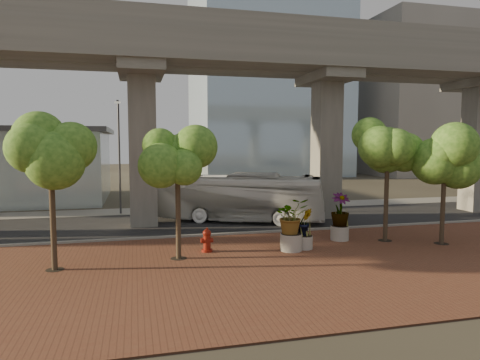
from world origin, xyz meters
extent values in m
plane|color=#363227|center=(0.00, 0.00, 0.00)|extent=(160.00, 160.00, 0.00)
cube|color=brown|center=(0.00, -8.00, 0.03)|extent=(70.00, 13.00, 0.06)
cube|color=black|center=(0.00, 2.00, 0.02)|extent=(90.00, 8.00, 0.04)
cube|color=gray|center=(0.00, -2.00, 0.08)|extent=(70.00, 0.25, 0.16)
cube|color=gray|center=(0.00, 7.50, 0.03)|extent=(90.00, 3.00, 0.06)
cube|color=gray|center=(0.00, 0.40, 10.50)|extent=(72.00, 2.40, 1.80)
cube|color=gray|center=(0.00, 3.60, 10.50)|extent=(72.00, 2.40, 1.80)
cube|color=gray|center=(0.00, -0.70, 11.90)|extent=(72.00, 0.12, 1.00)
cube|color=gray|center=(0.00, 4.70, 11.90)|extent=(72.00, 0.12, 1.00)
cube|color=gray|center=(38.00, 36.00, 12.00)|extent=(18.00, 16.00, 24.00)
imported|color=silver|center=(-0.18, 1.90, 1.54)|extent=(11.13, 6.99, 3.08)
cylinder|color=maroon|center=(-3.32, -5.33, 0.12)|extent=(0.50, 0.50, 0.11)
cylinder|color=maroon|center=(-3.32, -5.33, 0.52)|extent=(0.33, 0.33, 0.81)
sphere|color=maroon|center=(-3.32, -5.33, 0.92)|extent=(0.39, 0.39, 0.39)
cylinder|color=maroon|center=(-3.32, -5.33, 1.10)|extent=(0.11, 0.11, 0.14)
cylinder|color=maroon|center=(-3.32, -5.33, 0.59)|extent=(0.56, 0.22, 0.22)
cylinder|color=gray|center=(0.50, -6.06, 0.45)|extent=(1.01, 1.01, 0.78)
imported|color=#2C5C18|center=(0.50, -6.06, 1.69)|extent=(2.24, 2.24, 1.68)
cylinder|color=#9D9A8E|center=(3.70, -4.63, 0.42)|extent=(0.93, 0.93, 0.72)
imported|color=#2C5C18|center=(3.70, -4.63, 1.64)|extent=(2.28, 2.28, 1.71)
cylinder|color=gray|center=(1.23, -5.89, 0.37)|extent=(0.79, 0.79, 0.62)
imported|color=#2C5C18|center=(1.23, -5.89, 1.34)|extent=(1.76, 1.76, 1.32)
cylinder|color=#4C3D2B|center=(-9.62, -6.68, 1.95)|extent=(0.22, 0.22, 3.79)
cylinder|color=black|center=(-9.62, -6.68, 0.07)|extent=(0.70, 0.70, 0.01)
cylinder|color=#4C3D2B|center=(-4.71, -6.19, 1.81)|extent=(0.22, 0.22, 3.50)
cylinder|color=black|center=(-4.71, -6.19, 0.07)|extent=(0.70, 0.70, 0.01)
cylinder|color=#4C3D2B|center=(5.89, -5.32, 1.92)|extent=(0.22, 0.22, 3.71)
cylinder|color=black|center=(5.89, -5.32, 0.07)|extent=(0.70, 0.70, 0.01)
cylinder|color=#4C3D2B|center=(8.24, -6.58, 1.56)|extent=(0.22, 0.22, 3.01)
cylinder|color=black|center=(8.24, -6.58, 0.07)|extent=(0.70, 0.70, 0.01)
cylinder|color=#313237|center=(-7.51, 6.62, 3.94)|extent=(0.14, 0.14, 7.80)
cube|color=#313237|center=(-7.51, 6.14, 7.84)|extent=(0.15, 0.97, 0.15)
cube|color=silver|center=(-7.51, 5.65, 7.74)|extent=(0.39, 0.19, 0.12)
cylinder|color=#333238|center=(7.91, 6.53, 3.61)|extent=(0.13, 0.13, 7.15)
cube|color=#333238|center=(7.91, 6.09, 7.19)|extent=(0.13, 0.89, 0.13)
cube|color=silver|center=(7.91, 5.64, 7.10)|extent=(0.36, 0.18, 0.11)
camera|label=1|loc=(-6.47, -24.43, 5.07)|focal=32.00mm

